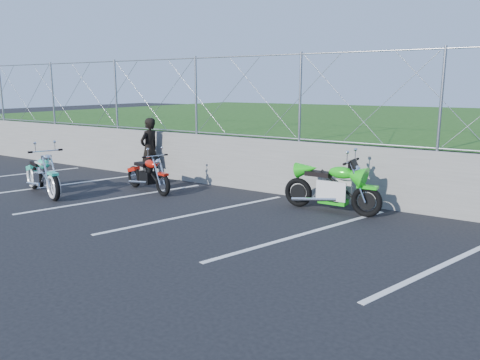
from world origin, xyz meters
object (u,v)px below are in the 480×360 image
Objects in this scene: sportbike_green at (333,189)px; person_standing at (149,149)px; naked_orange at (148,176)px; cruiser_turquoise at (43,176)px.

person_standing reaches higher than sportbike_green.
sportbike_green is at bearing 23.64° from naked_orange.
cruiser_turquoise is at bearing -159.93° from sportbike_green.
person_standing is at bearing 175.22° from sportbike_green.
naked_orange is 1.08× the size of person_standing.
naked_orange is at bearing 41.89° from person_standing.
sportbike_green is (4.49, 0.69, 0.07)m from naked_orange.
naked_orange is at bearing 58.80° from cruiser_turquoise.
cruiser_turquoise reaches higher than sportbike_green.
naked_orange is at bearing -171.21° from sportbike_green.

